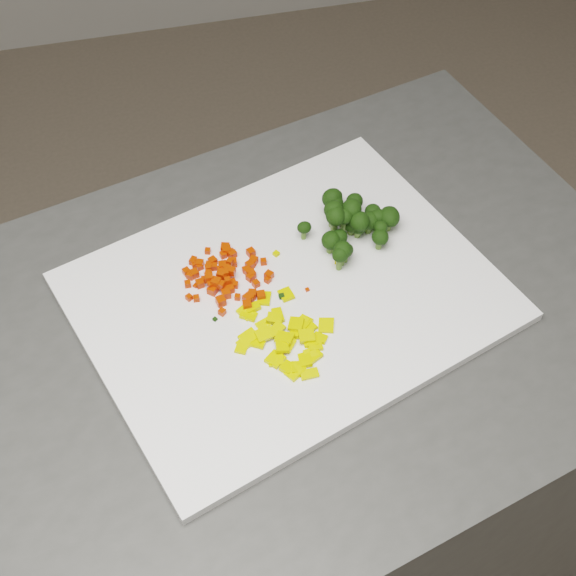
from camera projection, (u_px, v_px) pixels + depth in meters
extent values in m
cube|color=#3F3F3D|center=(288.00, 483.00, 1.30)|extent=(1.02, 0.83, 0.90)
cube|color=white|center=(288.00, 297.00, 0.96)|extent=(0.57, 0.50, 0.01)
cube|color=red|center=(227.00, 280.00, 0.95)|extent=(0.01, 0.01, 0.01)
cube|color=red|center=(233.00, 262.00, 0.98)|extent=(0.01, 0.01, 0.01)
cube|color=red|center=(211.00, 284.00, 0.95)|extent=(0.01, 0.01, 0.01)
cube|color=red|center=(222.00, 312.00, 0.93)|extent=(0.01, 0.01, 0.01)
cube|color=red|center=(204.00, 280.00, 0.97)|extent=(0.01, 0.01, 0.01)
cube|color=red|center=(200.00, 264.00, 0.98)|extent=(0.01, 0.01, 0.01)
cube|color=red|center=(251.00, 252.00, 0.99)|extent=(0.01, 0.01, 0.01)
cube|color=red|center=(200.00, 283.00, 0.96)|extent=(0.01, 0.01, 0.01)
cube|color=red|center=(221.00, 285.00, 0.95)|extent=(0.01, 0.01, 0.01)
cube|color=red|center=(252.00, 294.00, 0.95)|extent=(0.01, 0.01, 0.01)
cube|color=red|center=(261.00, 296.00, 0.95)|extent=(0.01, 0.01, 0.01)
cube|color=red|center=(227.00, 278.00, 0.97)|extent=(0.01, 0.01, 0.01)
cube|color=red|center=(221.00, 298.00, 0.95)|extent=(0.01, 0.01, 0.01)
cube|color=red|center=(232.00, 271.00, 0.96)|extent=(0.01, 0.01, 0.01)
cube|color=red|center=(238.00, 297.00, 0.95)|extent=(0.01, 0.01, 0.01)
cube|color=red|center=(224.00, 276.00, 0.96)|extent=(0.01, 0.01, 0.01)
cube|color=red|center=(228.00, 289.00, 0.96)|extent=(0.01, 0.01, 0.01)
cube|color=red|center=(254.00, 261.00, 0.98)|extent=(0.01, 0.01, 0.01)
cube|color=red|center=(247.00, 305.00, 0.94)|extent=(0.01, 0.01, 0.01)
cube|color=red|center=(214.00, 267.00, 0.98)|extent=(0.01, 0.01, 0.01)
cube|color=red|center=(268.00, 280.00, 0.97)|extent=(0.01, 0.01, 0.01)
cube|color=red|center=(263.00, 262.00, 0.98)|extent=(0.01, 0.01, 0.01)
cube|color=red|center=(248.00, 298.00, 0.95)|extent=(0.01, 0.01, 0.01)
cube|color=red|center=(225.00, 273.00, 0.96)|extent=(0.01, 0.01, 0.01)
cube|color=red|center=(225.00, 248.00, 1.00)|extent=(0.01, 0.01, 0.01)
cube|color=red|center=(223.00, 266.00, 0.98)|extent=(0.01, 0.01, 0.01)
cube|color=red|center=(208.00, 268.00, 0.97)|extent=(0.01, 0.01, 0.01)
cube|color=red|center=(250.00, 277.00, 0.97)|extent=(0.01, 0.01, 0.01)
cube|color=red|center=(221.00, 274.00, 0.96)|extent=(0.01, 0.01, 0.01)
cube|color=red|center=(223.00, 255.00, 0.99)|extent=(0.01, 0.01, 0.01)
cube|color=red|center=(188.00, 284.00, 0.96)|extent=(0.01, 0.01, 0.01)
cube|color=red|center=(252.00, 274.00, 0.97)|extent=(0.01, 0.01, 0.01)
cube|color=red|center=(200.00, 267.00, 0.98)|extent=(0.01, 0.01, 0.01)
cube|color=red|center=(235.00, 285.00, 0.96)|extent=(0.01, 0.01, 0.01)
cube|color=red|center=(226.00, 293.00, 0.95)|extent=(0.01, 0.01, 0.01)
cube|color=red|center=(191.00, 275.00, 0.97)|extent=(0.01, 0.01, 0.01)
cube|color=red|center=(228.00, 268.00, 0.97)|extent=(0.01, 0.01, 0.01)
cube|color=red|center=(194.00, 260.00, 0.99)|extent=(0.01, 0.01, 0.01)
cube|color=red|center=(225.00, 272.00, 0.97)|extent=(0.01, 0.01, 0.01)
cube|color=red|center=(186.00, 271.00, 0.97)|extent=(0.01, 0.01, 0.01)
cube|color=red|center=(230.00, 262.00, 0.97)|extent=(0.01, 0.01, 0.01)
cube|color=red|center=(195.00, 265.00, 0.98)|extent=(0.01, 0.01, 0.01)
cube|color=red|center=(227.00, 269.00, 0.96)|extent=(0.01, 0.01, 0.01)
cube|color=red|center=(208.00, 251.00, 0.99)|extent=(0.01, 0.01, 0.01)
cube|color=red|center=(193.00, 261.00, 0.98)|extent=(0.01, 0.01, 0.01)
cube|color=red|center=(194.00, 274.00, 0.97)|extent=(0.01, 0.01, 0.01)
cube|color=red|center=(209.00, 265.00, 0.98)|extent=(0.01, 0.01, 0.01)
cube|color=red|center=(212.00, 282.00, 0.96)|extent=(0.01, 0.01, 0.01)
cube|color=red|center=(225.00, 270.00, 0.96)|extent=(0.01, 0.01, 0.01)
cube|color=red|center=(221.00, 301.00, 0.94)|extent=(0.01, 0.01, 0.01)
cube|color=red|center=(233.00, 282.00, 0.96)|extent=(0.01, 0.01, 0.01)
cube|color=red|center=(231.00, 253.00, 0.99)|extent=(0.01, 0.01, 0.01)
cube|color=red|center=(245.00, 270.00, 0.98)|extent=(0.01, 0.01, 0.01)
cube|color=red|center=(213.00, 261.00, 0.98)|extent=(0.01, 0.01, 0.01)
cube|color=red|center=(248.00, 271.00, 0.97)|extent=(0.01, 0.01, 0.01)
cube|color=red|center=(230.00, 289.00, 0.96)|extent=(0.01, 0.01, 0.01)
cube|color=red|center=(250.00, 265.00, 0.98)|extent=(0.01, 0.01, 0.01)
cube|color=red|center=(227.00, 250.00, 0.99)|extent=(0.01, 0.01, 0.01)
cube|color=red|center=(196.00, 298.00, 0.95)|extent=(0.01, 0.01, 0.01)
cube|color=red|center=(189.00, 297.00, 0.95)|extent=(0.01, 0.01, 0.01)
cube|color=red|center=(232.00, 254.00, 0.99)|extent=(0.01, 0.01, 0.01)
cube|color=red|center=(212.00, 290.00, 0.95)|extent=(0.01, 0.01, 0.01)
cube|color=red|center=(269.00, 275.00, 0.97)|extent=(0.01, 0.01, 0.01)
cube|color=red|center=(208.00, 273.00, 0.96)|extent=(0.01, 0.01, 0.01)
cube|color=red|center=(216.00, 282.00, 0.95)|extent=(0.01, 0.01, 0.01)
cube|color=red|center=(221.00, 270.00, 0.97)|extent=(0.01, 0.01, 0.01)
cube|color=red|center=(209.00, 277.00, 0.95)|extent=(0.01, 0.01, 0.01)
cube|color=red|center=(256.00, 284.00, 0.96)|extent=(0.01, 0.01, 0.01)
cube|color=red|center=(225.00, 278.00, 0.97)|extent=(0.01, 0.01, 0.01)
cube|color=yellow|center=(307.00, 336.00, 0.91)|extent=(0.02, 0.02, 0.01)
cube|color=yellow|center=(301.00, 323.00, 0.93)|extent=(0.02, 0.02, 0.01)
cube|color=yellow|center=(284.00, 338.00, 0.91)|extent=(0.03, 0.02, 0.01)
cube|color=yellow|center=(308.00, 326.00, 0.92)|extent=(0.02, 0.02, 0.01)
cube|color=yellow|center=(294.00, 372.00, 0.88)|extent=(0.02, 0.02, 0.01)
cube|color=yellow|center=(305.00, 360.00, 0.89)|extent=(0.02, 0.02, 0.01)
cube|color=yellow|center=(244.00, 344.00, 0.91)|extent=(0.02, 0.02, 0.01)
cube|color=yellow|center=(249.00, 337.00, 0.91)|extent=(0.03, 0.02, 0.01)
cube|color=yellow|center=(311.00, 341.00, 0.91)|extent=(0.02, 0.02, 0.01)
cube|color=yellow|center=(299.00, 368.00, 0.89)|extent=(0.02, 0.02, 0.01)
cube|color=yellow|center=(295.00, 333.00, 0.92)|extent=(0.02, 0.02, 0.01)
cube|color=yellow|center=(242.00, 347.00, 0.91)|extent=(0.02, 0.02, 0.01)
cube|color=yellow|center=(315.00, 345.00, 0.91)|extent=(0.02, 0.02, 0.01)
cube|color=yellow|center=(313.00, 356.00, 0.90)|extent=(0.02, 0.02, 0.01)
cube|color=yellow|center=(278.00, 328.00, 0.92)|extent=(0.02, 0.02, 0.01)
cube|color=yellow|center=(278.00, 315.00, 0.93)|extent=(0.01, 0.02, 0.01)
cube|color=yellow|center=(274.00, 318.00, 0.93)|extent=(0.02, 0.02, 0.01)
cube|color=yellow|center=(264.00, 298.00, 0.95)|extent=(0.02, 0.02, 0.01)
cube|color=yellow|center=(296.00, 324.00, 0.92)|extent=(0.02, 0.02, 0.01)
cube|color=yellow|center=(256.00, 343.00, 0.91)|extent=(0.02, 0.02, 0.01)
cube|color=yellow|center=(249.00, 315.00, 0.93)|extent=(0.02, 0.02, 0.01)
cube|color=yellow|center=(303.00, 323.00, 0.93)|extent=(0.03, 0.03, 0.01)
cube|color=yellow|center=(275.00, 359.00, 0.90)|extent=(0.03, 0.03, 0.01)
cube|color=yellow|center=(326.00, 325.00, 0.93)|extent=(0.02, 0.02, 0.01)
cube|color=yellow|center=(245.00, 313.00, 0.94)|extent=(0.02, 0.02, 0.01)
cube|color=yellow|center=(311.00, 354.00, 0.90)|extent=(0.02, 0.02, 0.01)
cube|color=yellow|center=(253.00, 308.00, 0.94)|extent=(0.02, 0.02, 0.01)
cube|color=yellow|center=(282.00, 346.00, 0.90)|extent=(0.02, 0.02, 0.01)
cube|color=yellow|center=(320.00, 338.00, 0.91)|extent=(0.02, 0.02, 0.01)
cube|color=yellow|center=(264.00, 324.00, 0.93)|extent=(0.02, 0.02, 0.01)
cube|color=yellow|center=(309.00, 374.00, 0.88)|extent=(0.02, 0.01, 0.01)
cube|color=yellow|center=(265.00, 334.00, 0.91)|extent=(0.02, 0.02, 0.01)
cube|color=yellow|center=(276.00, 361.00, 0.89)|extent=(0.02, 0.02, 0.01)
cube|color=yellow|center=(286.00, 294.00, 0.95)|extent=(0.02, 0.02, 0.01)
cube|color=yellow|center=(287.00, 367.00, 0.89)|extent=(0.02, 0.02, 0.01)
cube|color=yellow|center=(287.00, 344.00, 0.91)|extent=(0.02, 0.03, 0.01)
cube|color=red|center=(307.00, 290.00, 0.96)|extent=(0.01, 0.01, 0.00)
cube|color=yellow|center=(276.00, 254.00, 0.99)|extent=(0.01, 0.01, 0.00)
cube|color=black|center=(278.00, 346.00, 0.91)|extent=(0.00, 0.00, 0.00)
cube|color=black|center=(282.00, 296.00, 0.95)|extent=(0.01, 0.01, 0.00)
cube|color=red|center=(281.00, 350.00, 0.90)|extent=(0.01, 0.01, 0.00)
cube|color=red|center=(344.00, 248.00, 1.00)|extent=(0.01, 0.01, 0.01)
cube|color=black|center=(215.00, 319.00, 0.93)|extent=(0.01, 0.01, 0.00)
cube|color=red|center=(196.00, 286.00, 0.96)|extent=(0.01, 0.01, 0.00)
cube|color=yellow|center=(278.00, 329.00, 0.92)|extent=(0.01, 0.01, 0.01)
cube|color=yellow|center=(338.00, 261.00, 0.99)|extent=(0.01, 0.01, 0.00)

